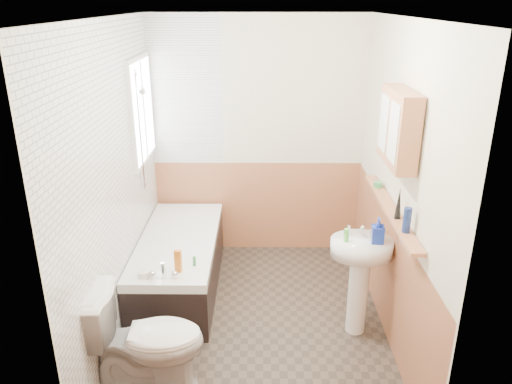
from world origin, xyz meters
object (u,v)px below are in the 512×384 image
toilet (146,341)px  medicine_cabinet (399,128)px  sink (360,267)px  pine_shelf (390,209)px  bathtub (180,262)px

toilet → medicine_cabinet: bearing=-73.1°
toilet → sink: bearing=-69.1°
pine_shelf → medicine_cabinet: size_ratio=2.52×
bathtub → toilet: 1.32m
bathtub → sink: (1.57, -0.63, 0.32)m
sink → pine_shelf: pine_shelf is taller
toilet → medicine_cabinet: size_ratio=1.38×
bathtub → medicine_cabinet: (1.74, -0.70, 1.48)m
bathtub → medicine_cabinet: size_ratio=2.77×
medicine_cabinet → pine_shelf: bearing=72.8°
sink → pine_shelf: 0.54m
sink → medicine_cabinet: bearing=-8.1°
bathtub → sink: sink is taller
bathtub → sink: bearing=-21.8°
toilet → sink: size_ratio=0.86×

